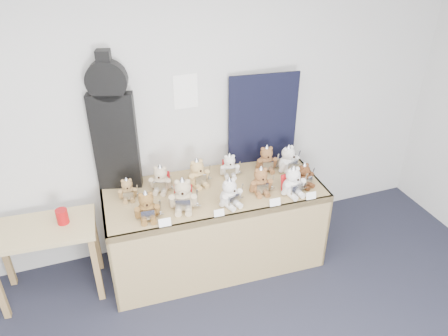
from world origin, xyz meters
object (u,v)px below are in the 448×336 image
object	(u,v)px
teddy_front_centre	(230,194)
teddy_back_left	(161,180)
teddy_back_end	(288,160)
teddy_back_centre_left	(198,174)
guitar_case	(113,125)
teddy_front_left	(183,196)
teddy_front_right	(261,181)
red_cup	(62,216)
teddy_front_far_right	(293,182)
teddy_back_far_left	(128,190)
side_table	(44,240)
teddy_front_far_left	(147,207)
teddy_front_end	(304,176)
teddy_back_centre_right	(230,166)
teddy_back_right	(266,159)
display_table	(217,210)

from	to	relation	value
teddy_front_centre	teddy_back_left	distance (m)	0.62
teddy_back_end	teddy_back_centre_left	bearing A→B (deg)	153.90
guitar_case	teddy_front_left	xyz separation A→B (m)	(0.42, -0.51, -0.46)
teddy_front_right	teddy_front_left	bearing A→B (deg)	-173.78
teddy_front_right	teddy_back_left	world-z (taller)	teddy_front_right
teddy_back_left	teddy_back_centre_left	world-z (taller)	teddy_back_centre_left
red_cup	teddy_front_far_right	bearing A→B (deg)	-11.24
teddy_front_centre	teddy_back_end	xyz separation A→B (m)	(0.68, 0.32, 0.00)
teddy_back_left	teddy_back_far_left	distance (m)	0.29
side_table	teddy_back_centre_left	xyz separation A→B (m)	(1.31, 0.05, 0.33)
teddy_front_far_left	teddy_front_centre	xyz separation A→B (m)	(0.66, -0.05, 0.00)
red_cup	teddy_front_centre	distance (m)	1.35
red_cup	teddy_front_far_left	world-z (taller)	teddy_front_far_left
teddy_front_left	teddy_front_end	size ratio (longest dim) A/B	1.29
teddy_front_far_left	teddy_back_far_left	bearing A→B (deg)	112.45
red_cup	teddy_front_left	xyz separation A→B (m)	(0.93, -0.26, 0.15)
guitar_case	teddy_front_centre	distance (m)	1.09
teddy_front_end	teddy_back_left	distance (m)	1.23
side_table	teddy_back_centre_left	distance (m)	1.36
side_table	teddy_front_far_right	world-z (taller)	teddy_front_far_right
teddy_back_centre_right	teddy_back_right	bearing A→B (deg)	8.09
teddy_front_far_left	teddy_front_far_right	bearing A→B (deg)	1.77
display_table	guitar_case	xyz separation A→B (m)	(-0.73, 0.41, 0.75)
teddy_front_far_right	red_cup	bearing A→B (deg)	159.69
teddy_back_right	red_cup	bearing A→B (deg)	-169.27
teddy_back_centre_right	teddy_front_far_right	bearing A→B (deg)	-37.85
side_table	teddy_front_right	xyz separation A→B (m)	(1.78, -0.25, 0.32)
teddy_front_right	teddy_front_far_right	bearing A→B (deg)	-19.10
teddy_front_centre	teddy_front_right	bearing A→B (deg)	-2.41
teddy_front_far_right	side_table	bearing A→B (deg)	160.84
teddy_front_far_left	teddy_back_centre_right	size ratio (longest dim) A/B	1.13
teddy_back_centre_left	side_table	bearing A→B (deg)	169.64
red_cup	teddy_front_far_right	distance (m)	1.89
teddy_front_end	teddy_back_centre_right	world-z (taller)	teddy_front_end
teddy_back_far_left	teddy_front_far_right	bearing A→B (deg)	-12.07
side_table	teddy_front_end	world-z (taller)	teddy_front_end
teddy_front_centre	teddy_back_centre_left	xyz separation A→B (m)	(-0.16, 0.38, 0.00)
teddy_front_end	teddy_back_centre_left	size ratio (longest dim) A/B	0.87
teddy_back_centre_left	teddy_front_far_left	bearing A→B (deg)	-159.04
side_table	teddy_front_far_right	distance (m)	2.08
teddy_front_far_left	teddy_back_right	xyz separation A→B (m)	(1.17, 0.36, -0.00)
teddy_front_centre	teddy_back_centre_right	bearing A→B (deg)	52.40
teddy_front_right	teddy_back_centre_right	xyz separation A→B (m)	(-0.15, 0.34, -0.01)
side_table	teddy_back_right	distance (m)	2.01
display_table	teddy_back_end	distance (m)	0.80
teddy_back_left	teddy_back_right	xyz separation A→B (m)	(0.98, 0.01, 0.00)
side_table	teddy_back_centre_left	size ratio (longest dim) A/B	3.09
teddy_front_end	teddy_back_right	bearing A→B (deg)	95.20
side_table	teddy_back_right	world-z (taller)	teddy_back_right
display_table	teddy_front_right	size ratio (longest dim) A/B	7.14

